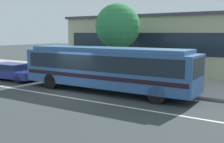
{
  "coord_description": "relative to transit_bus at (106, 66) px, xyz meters",
  "views": [
    {
      "loc": [
        11.02,
        -12.55,
        3.65
      ],
      "look_at": [
        1.81,
        1.72,
        1.3
      ],
      "focal_mm": 44.93,
      "sensor_mm": 36.0,
      "label": 1
    }
  ],
  "objects": [
    {
      "name": "lane_stripe_center",
      "position": [
        -1.47,
        -2.41,
        -1.61
      ],
      "size": [
        56.0,
        0.16,
        0.01
      ],
      "primitive_type": "cube",
      "color": "silver",
      "rests_on": "ground_plane"
    },
    {
      "name": "pedestrian_standing_by_tree",
      "position": [
        2.34,
        2.89,
        -0.5
      ],
      "size": [
        0.48,
        0.48,
        1.7
      ],
      "color": "#17314A",
      "rests_on": "sidewalk_slab"
    },
    {
      "name": "street_tree_near_stop",
      "position": [
        -2.07,
        4.66,
        2.55
      ],
      "size": [
        3.52,
        3.52,
        5.81
      ],
      "color": "brown",
      "rests_on": "sidewalk_slab"
    },
    {
      "name": "sidewalk_slab",
      "position": [
        -1.47,
        5.35,
        -1.55
      ],
      "size": [
        60.0,
        8.0,
        0.12
      ],
      "primitive_type": "cube",
      "color": "#9D9390",
      "rests_on": "ground_plane"
    },
    {
      "name": "ground_plane",
      "position": [
        -1.47,
        -1.61,
        -1.61
      ],
      "size": [
        120.0,
        120.0,
        0.0
      ],
      "primitive_type": "plane",
      "color": "#333A3A"
    },
    {
      "name": "station_building",
      "position": [
        -0.21,
        11.52,
        1.01
      ],
      "size": [
        19.47,
        8.44,
        5.24
      ],
      "color": "#A5A884",
      "rests_on": "ground_plane"
    },
    {
      "name": "bus_stop_sign",
      "position": [
        4.43,
        1.67,
        0.11
      ],
      "size": [
        0.1,
        0.44,
        2.5
      ],
      "color": "gray",
      "rests_on": "sidewalk_slab"
    },
    {
      "name": "pedestrian_walking_along_curb",
      "position": [
        -0.93,
        2.3,
        -0.5
      ],
      "size": [
        0.38,
        0.38,
        1.69
      ],
      "color": "navy",
      "rests_on": "sidewalk_slab"
    },
    {
      "name": "sedan_behind_bus",
      "position": [
        -8.79,
        -0.26,
        -0.89
      ],
      "size": [
        4.82,
        2.06,
        1.29
      ],
      "color": "navy",
      "rests_on": "ground_plane"
    },
    {
      "name": "pedestrian_waiting_near_sign",
      "position": [
        -3.27,
        2.93,
        -0.48
      ],
      "size": [
        0.42,
        0.42,
        1.72
      ],
      "color": "#7E6D57",
      "rests_on": "sidewalk_slab"
    },
    {
      "name": "transit_bus",
      "position": [
        0.0,
        0.0,
        0.0
      ],
      "size": [
        11.32,
        2.64,
        2.77
      ],
      "color": "#315793",
      "rests_on": "ground_plane"
    }
  ]
}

